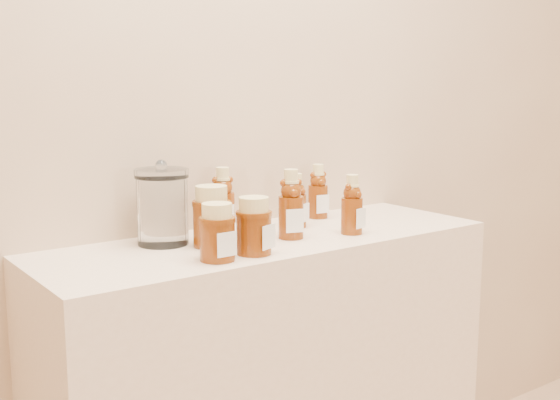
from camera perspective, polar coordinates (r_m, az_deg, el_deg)
wall_back at (r=1.91m, az=-4.47°, el=11.33°), size 3.50×0.02×2.70m
bear_bottle_back_left at (r=1.84m, az=-4.67°, el=0.36°), size 0.08×0.08×0.19m
bear_bottle_back_mid at (r=1.90m, az=1.35°, el=0.25°), size 0.07×0.07×0.17m
bear_bottle_back_right at (r=2.03m, az=3.11°, el=1.01°), size 0.07×0.07×0.18m
bear_bottle_front_left at (r=1.76m, az=0.90°, el=0.04°), size 0.09×0.09×0.20m
bear_bottle_front_right at (r=1.82m, az=5.87°, el=-0.04°), size 0.07×0.07×0.18m
honey_jar_left at (r=1.55m, az=-5.13°, el=-2.61°), size 0.08×0.08×0.13m
honey_jar_back at (r=1.68m, az=-5.58°, el=-1.32°), size 0.12×0.12×0.15m
honey_jar_front at (r=1.61m, az=-2.14°, el=-2.10°), size 0.11×0.11×0.13m
glass_canister at (r=1.72m, az=-9.54°, el=-0.29°), size 0.16×0.16×0.20m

